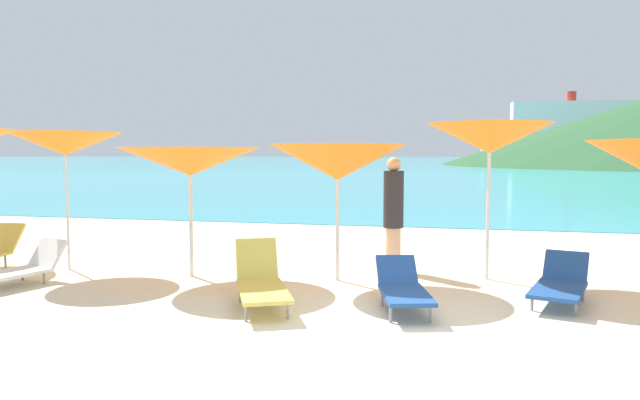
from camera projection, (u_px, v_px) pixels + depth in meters
name	position (u px, v px, depth m)	size (l,w,h in m)	color
ground_plane	(433.00, 231.00, 15.89)	(50.00, 100.00, 0.30)	beige
ocean_water	(459.00, 159.00, 228.66)	(650.00, 440.00, 0.02)	#38B7CC
umbrella_1	(65.00, 144.00, 9.70)	(1.92, 1.92, 2.28)	silver
umbrella_2	(190.00, 162.00, 9.16)	(2.37, 2.37, 2.03)	silver
umbrella_3	(338.00, 162.00, 8.86)	(2.10, 2.10, 2.07)	silver
umbrella_4	(490.00, 139.00, 8.92)	(1.96, 1.96, 2.39)	silver
lounge_chair_0	(560.00, 283.00, 7.58)	(0.95, 1.56, 0.60)	#1E478C
lounge_chair_2	(403.00, 287.00, 7.23)	(0.87, 1.48, 0.59)	#1E478C
lounge_chair_3	(261.00, 281.00, 7.44)	(1.18, 1.66, 0.78)	#D8BF4C
lounge_chair_5	(19.00, 268.00, 8.64)	(0.96, 1.50, 0.62)	white
beachgoer_1	(393.00, 210.00, 9.67)	(0.33, 0.33, 1.88)	#DBAA84
cruise_ship	(600.00, 134.00, 176.41)	(69.21, 12.86, 20.73)	silver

